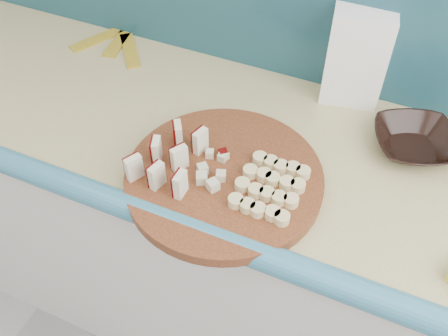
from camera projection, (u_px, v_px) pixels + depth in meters
kitchen_counter at (183, 221)px, 1.60m from camera, size 2.20×0.63×0.91m
cutting_board at (224, 178)px, 1.11m from camera, size 0.44×0.44×0.03m
apple_wedges at (169, 158)px, 1.09m from camera, size 0.13×0.17×0.06m
apple_chunks at (212, 167)px, 1.10m from camera, size 0.06×0.07×0.02m
banana_slices at (270, 187)px, 1.06m from camera, size 0.14×0.17×0.02m
brown_bowl at (415, 142)px, 1.17m from camera, size 0.25×0.25×0.05m
flour_bag at (357, 56)px, 1.23m from camera, size 0.16×0.13×0.25m
banana_peel at (116, 43)px, 1.48m from camera, size 0.24×0.20×0.01m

